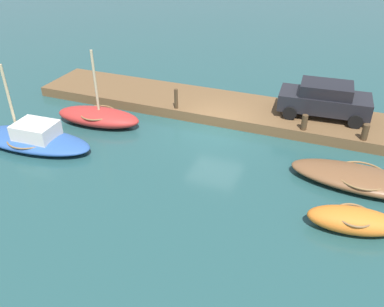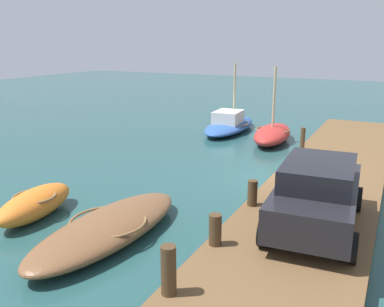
{
  "view_description": "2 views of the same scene",
  "coord_description": "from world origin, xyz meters",
  "px_view_note": "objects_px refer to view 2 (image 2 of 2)",
  "views": [
    {
      "loc": [
        -5.11,
        16.17,
        8.89
      ],
      "look_at": [
        -0.42,
        4.24,
        1.12
      ],
      "focal_mm": 37.49,
      "sensor_mm": 36.0,
      "label": 1
    },
    {
      "loc": [
        -14.17,
        -3.75,
        4.84
      ],
      "look_at": [
        -0.48,
        3.06,
        0.69
      ],
      "focal_mm": 39.13,
      "sensor_mm": 36.0,
      "label": 2
    }
  ],
  "objects_px": {
    "dinghy_orange": "(35,203)",
    "mooring_post_mid_east": "(252,193)",
    "mooring_post_mid_west": "(215,230)",
    "sailboat_blue": "(229,124)",
    "mooring_post_west": "(169,270)",
    "motorboat_brown": "(108,227)",
    "mooring_post_east": "(303,140)",
    "rowboat_red": "(273,134)",
    "parked_car": "(317,193)"
  },
  "relations": [
    {
      "from": "dinghy_orange",
      "to": "mooring_post_mid_east",
      "type": "relative_size",
      "value": 4.25
    },
    {
      "from": "mooring_post_mid_east",
      "to": "mooring_post_mid_west",
      "type": "bearing_deg",
      "value": 180.0
    },
    {
      "from": "sailboat_blue",
      "to": "mooring_post_west",
      "type": "relative_size",
      "value": 6.17
    },
    {
      "from": "motorboat_brown",
      "to": "mooring_post_west",
      "type": "relative_size",
      "value": 5.73
    },
    {
      "from": "dinghy_orange",
      "to": "mooring_post_west",
      "type": "relative_size",
      "value": 3.25
    },
    {
      "from": "motorboat_brown",
      "to": "mooring_post_east",
      "type": "bearing_deg",
      "value": -15.51
    },
    {
      "from": "mooring_post_mid_east",
      "to": "mooring_post_east",
      "type": "distance_m",
      "value": 6.21
    },
    {
      "from": "sailboat_blue",
      "to": "mooring_post_mid_west",
      "type": "bearing_deg",
      "value": -162.86
    },
    {
      "from": "rowboat_red",
      "to": "parked_car",
      "type": "xyz_separation_m",
      "value": [
        -10.02,
        -3.88,
        0.93
      ]
    },
    {
      "from": "mooring_post_west",
      "to": "mooring_post_east",
      "type": "relative_size",
      "value": 0.92
    },
    {
      "from": "mooring_post_east",
      "to": "mooring_post_mid_east",
      "type": "bearing_deg",
      "value": 180.0
    },
    {
      "from": "mooring_post_mid_west",
      "to": "mooring_post_west",
      "type": "bearing_deg",
      "value": 180.0
    },
    {
      "from": "sailboat_blue",
      "to": "parked_car",
      "type": "distance_m",
      "value": 13.35
    },
    {
      "from": "mooring_post_west",
      "to": "mooring_post_mid_east",
      "type": "distance_m",
      "value": 4.59
    },
    {
      "from": "sailboat_blue",
      "to": "mooring_post_west",
      "type": "xyz_separation_m",
      "value": [
        -15.47,
        -4.95,
        0.56
      ]
    },
    {
      "from": "rowboat_red",
      "to": "mooring_post_mid_east",
      "type": "bearing_deg",
      "value": -172.24
    },
    {
      "from": "mooring_post_mid_east",
      "to": "rowboat_red",
      "type": "bearing_deg",
      "value": 12.58
    },
    {
      "from": "dinghy_orange",
      "to": "sailboat_blue",
      "type": "xyz_separation_m",
      "value": [
        13.25,
        -0.63,
        -0.0
      ]
    },
    {
      "from": "rowboat_red",
      "to": "parked_car",
      "type": "bearing_deg",
      "value": -163.65
    },
    {
      "from": "rowboat_red",
      "to": "mooring_post_east",
      "type": "bearing_deg",
      "value": -151.5
    },
    {
      "from": "motorboat_brown",
      "to": "mooring_post_mid_west",
      "type": "bearing_deg",
      "value": -86.64
    },
    {
      "from": "mooring_post_mid_east",
      "to": "parked_car",
      "type": "bearing_deg",
      "value": -108.98
    },
    {
      "from": "mooring_post_west",
      "to": "mooring_post_mid_east",
      "type": "height_order",
      "value": "mooring_post_west"
    },
    {
      "from": "motorboat_brown",
      "to": "dinghy_orange",
      "type": "bearing_deg",
      "value": 88.54
    },
    {
      "from": "sailboat_blue",
      "to": "mooring_post_mid_east",
      "type": "relative_size",
      "value": 8.06
    },
    {
      "from": "dinghy_orange",
      "to": "mooring_post_east",
      "type": "height_order",
      "value": "mooring_post_east"
    },
    {
      "from": "mooring_post_west",
      "to": "parked_car",
      "type": "xyz_separation_m",
      "value": [
        3.98,
        -1.78,
        0.39
      ]
    },
    {
      "from": "rowboat_red",
      "to": "mooring_post_east",
      "type": "distance_m",
      "value": 3.86
    },
    {
      "from": "rowboat_red",
      "to": "dinghy_orange",
      "type": "bearing_deg",
      "value": 158.69
    },
    {
      "from": "motorboat_brown",
      "to": "parked_car",
      "type": "distance_m",
      "value": 5.17
    },
    {
      "from": "mooring_post_mid_east",
      "to": "parked_car",
      "type": "relative_size",
      "value": 0.17
    },
    {
      "from": "sailboat_blue",
      "to": "mooring_post_east",
      "type": "distance_m",
      "value": 6.83
    },
    {
      "from": "sailboat_blue",
      "to": "mooring_post_mid_west",
      "type": "xyz_separation_m",
      "value": [
        -13.42,
        -4.95,
        0.45
      ]
    },
    {
      "from": "sailboat_blue",
      "to": "mooring_post_mid_east",
      "type": "xyz_separation_m",
      "value": [
        -10.88,
        -4.95,
        0.45
      ]
    },
    {
      "from": "sailboat_blue",
      "to": "parked_car",
      "type": "relative_size",
      "value": 1.34
    },
    {
      "from": "sailboat_blue",
      "to": "rowboat_red",
      "type": "bearing_deg",
      "value": -120.54
    },
    {
      "from": "sailboat_blue",
      "to": "motorboat_brown",
      "type": "bearing_deg",
      "value": -174.4
    },
    {
      "from": "mooring_post_west",
      "to": "mooring_post_mid_west",
      "type": "distance_m",
      "value": 2.06
    },
    {
      "from": "mooring_post_west",
      "to": "parked_car",
      "type": "bearing_deg",
      "value": -24.14
    },
    {
      "from": "mooring_post_mid_east",
      "to": "mooring_post_east",
      "type": "height_order",
      "value": "mooring_post_east"
    },
    {
      "from": "motorboat_brown",
      "to": "mooring_post_east",
      "type": "relative_size",
      "value": 5.28
    },
    {
      "from": "mooring_post_mid_west",
      "to": "parked_car",
      "type": "height_order",
      "value": "parked_car"
    },
    {
      "from": "mooring_post_mid_east",
      "to": "mooring_post_east",
      "type": "bearing_deg",
      "value": 0.0
    },
    {
      "from": "dinghy_orange",
      "to": "mooring_post_mid_west",
      "type": "relative_size",
      "value": 4.24
    },
    {
      "from": "parked_car",
      "to": "dinghy_orange",
      "type": "bearing_deg",
      "value": 99.91
    },
    {
      "from": "motorboat_brown",
      "to": "parked_car",
      "type": "height_order",
      "value": "parked_car"
    },
    {
      "from": "rowboat_red",
      "to": "mooring_post_mid_east",
      "type": "relative_size",
      "value": 6.1
    },
    {
      "from": "mooring_post_mid_west",
      "to": "mooring_post_east",
      "type": "distance_m",
      "value": 8.75
    },
    {
      "from": "dinghy_orange",
      "to": "mooring_post_east",
      "type": "distance_m",
      "value": 10.25
    },
    {
      "from": "parked_car",
      "to": "mooring_post_mid_east",
      "type": "bearing_deg",
      "value": 67.51
    }
  ]
}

